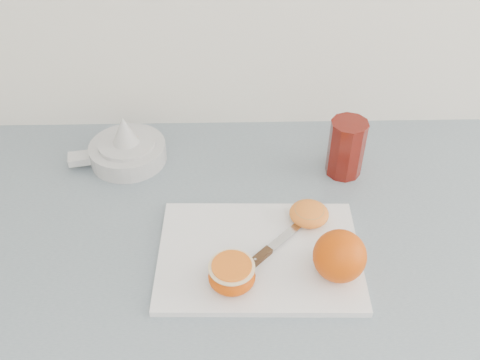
# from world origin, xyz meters

# --- Properties ---
(counter) EXTENTS (2.54, 0.64, 0.89)m
(counter) POSITION_xyz_m (-0.18, 1.70, 0.45)
(counter) COLOR white
(counter) RESTS_ON ground
(cutting_board) EXTENTS (0.35, 0.25, 0.01)m
(cutting_board) POSITION_xyz_m (-0.14, 1.59, 0.90)
(cutting_board) COLOR white
(cutting_board) RESTS_ON counter
(whole_orange) EXTENTS (0.09, 0.09, 0.09)m
(whole_orange) POSITION_xyz_m (-0.02, 1.54, 0.94)
(whole_orange) COLOR #D25200
(whole_orange) RESTS_ON cutting_board
(half_orange) EXTENTS (0.08, 0.08, 0.05)m
(half_orange) POSITION_xyz_m (-0.19, 1.52, 0.93)
(half_orange) COLOR #D25200
(half_orange) RESTS_ON cutting_board
(squeezed_shell) EXTENTS (0.07, 0.07, 0.03)m
(squeezed_shell) POSITION_xyz_m (-0.05, 1.67, 0.92)
(squeezed_shell) COLOR orange
(squeezed_shell) RESTS_ON cutting_board
(paring_knife) EXTENTS (0.13, 0.13, 0.01)m
(paring_knife) POSITION_xyz_m (-0.14, 1.58, 0.91)
(paring_knife) COLOR #4D3418
(paring_knife) RESTS_ON cutting_board
(citrus_juicer) EXTENTS (0.20, 0.16, 0.11)m
(citrus_juicer) POSITION_xyz_m (-0.41, 1.87, 0.92)
(citrus_juicer) COLOR silver
(citrus_juicer) RESTS_ON counter
(red_tumbler) EXTENTS (0.07, 0.07, 0.12)m
(red_tumbler) POSITION_xyz_m (0.04, 1.82, 0.95)
(red_tumbler) COLOR maroon
(red_tumbler) RESTS_ON counter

